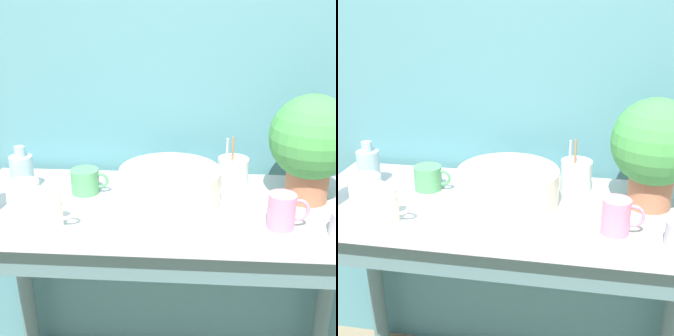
{
  "view_description": "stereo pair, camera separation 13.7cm",
  "coord_description": "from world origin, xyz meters",
  "views": [
    {
      "loc": [
        0.09,
        -1.01,
        1.44
      ],
      "look_at": [
        0.0,
        0.26,
        0.94
      ],
      "focal_mm": 50.0,
      "sensor_mm": 36.0,
      "label": 1
    },
    {
      "loc": [
        0.23,
        -0.99,
        1.44
      ],
      "look_at": [
        0.0,
        0.26,
        0.94
      ],
      "focal_mm": 50.0,
      "sensor_mm": 36.0,
      "label": 2
    }
  ],
  "objects": [
    {
      "name": "potted_plant",
      "position": [
        0.42,
        0.34,
        1.01
      ],
      "size": [
        0.25,
        0.25,
        0.33
      ],
      "color": "#A36647",
      "rests_on": "counter_table"
    },
    {
      "name": "mug_pink",
      "position": [
        0.32,
        0.15,
        0.87
      ],
      "size": [
        0.11,
        0.08,
        0.1
      ],
      "color": "pink",
      "rests_on": "counter_table"
    },
    {
      "name": "counter_table",
      "position": [
        0.0,
        0.24,
        0.63
      ],
      "size": [
        1.25,
        0.53,
        0.82
      ],
      "color": "slate",
      "rests_on": "ground_plane"
    },
    {
      "name": "mug_white",
      "position": [
        -0.42,
        0.2,
        0.86
      ],
      "size": [
        0.13,
        0.1,
        0.09
      ],
      "color": "white",
      "rests_on": "counter_table"
    },
    {
      "name": "utensil_cup",
      "position": [
        0.2,
        0.42,
        0.87
      ],
      "size": [
        0.1,
        0.1,
        0.18
      ],
      "color": "silver",
      "rests_on": "counter_table"
    },
    {
      "name": "wall_back",
      "position": [
        0.0,
        0.58,
        1.2
      ],
      "size": [
        6.0,
        0.05,
        2.4
      ],
      "color": "teal",
      "rests_on": "ground_plane"
    },
    {
      "name": "bottle_short",
      "position": [
        -0.47,
        0.34,
        0.88
      ],
      "size": [
        0.07,
        0.07,
        0.15
      ],
      "color": "#93B2BC",
      "rests_on": "counter_table"
    },
    {
      "name": "bowl_wash_large",
      "position": [
        0.01,
        0.28,
        0.87
      ],
      "size": [
        0.3,
        0.3,
        0.11
      ],
      "color": "beige",
      "rests_on": "counter_table"
    },
    {
      "name": "mug_green",
      "position": [
        -0.27,
        0.34,
        0.86
      ],
      "size": [
        0.12,
        0.09,
        0.08
      ],
      "color": "#4C935B",
      "rests_on": "counter_table"
    },
    {
      "name": "mug_cream",
      "position": [
        -0.31,
        0.11,
        0.87
      ],
      "size": [
        0.11,
        0.07,
        0.1
      ],
      "color": "beige",
      "rests_on": "counter_table"
    }
  ]
}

